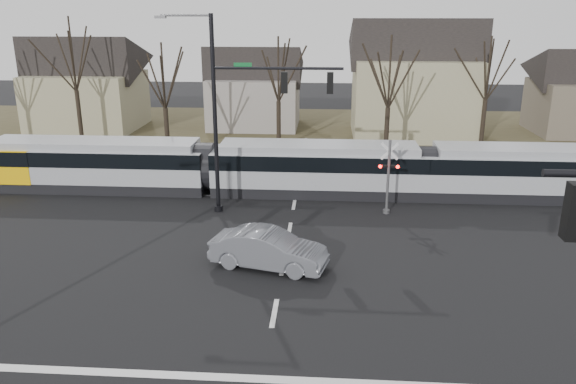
{
  "coord_description": "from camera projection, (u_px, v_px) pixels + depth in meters",
  "views": [
    {
      "loc": [
        1.72,
        -15.68,
        10.28
      ],
      "look_at": [
        0.0,
        9.0,
        2.3
      ],
      "focal_mm": 35.0,
      "sensor_mm": 36.0,
      "label": 1
    }
  ],
  "objects": [
    {
      "name": "ground",
      "position": [
        269.0,
        345.0,
        18.16
      ],
      "size": [
        140.0,
        140.0,
        0.0
      ],
      "primitive_type": "plane",
      "color": "black"
    },
    {
      "name": "grass_verge",
      "position": [
        306.0,
        136.0,
        48.54
      ],
      "size": [
        140.0,
        28.0,
        0.01
      ],
      "primitive_type": "cube",
      "color": "#38331E",
      "rests_on": "ground"
    },
    {
      "name": "stop_line",
      "position": [
        262.0,
        379.0,
        16.45
      ],
      "size": [
        28.0,
        0.35,
        0.01
      ],
      "primitive_type": "cube",
      "color": "silver",
      "rests_on": "ground"
    },
    {
      "name": "lane_dashes",
      "position": [
        296.0,
        193.0,
        33.35
      ],
      "size": [
        0.18,
        30.0,
        0.01
      ],
      "color": "silver",
      "rests_on": "ground"
    },
    {
      "name": "rail_pair",
      "position": [
        296.0,
        193.0,
        33.15
      ],
      "size": [
        90.0,
        1.52,
        0.06
      ],
      "color": "#59595E",
      "rests_on": "ground"
    },
    {
      "name": "tram",
      "position": [
        315.0,
        167.0,
        32.77
      ],
      "size": [
        39.64,
        2.94,
        3.0
      ],
      "color": "gray",
      "rests_on": "ground"
    },
    {
      "name": "sedan",
      "position": [
        269.0,
        249.0,
        23.44
      ],
      "size": [
        4.02,
        5.7,
        1.61
      ],
      "primitive_type": "imported",
      "rotation": [
        0.0,
        0.0,
        1.32
      ],
      "color": "slate",
      "rests_on": "ground"
    },
    {
      "name": "signal_pole_far",
      "position": [
        246.0,
        106.0,
        28.44
      ],
      "size": [
        9.28,
        0.44,
        10.2
      ],
      "color": "black",
      "rests_on": "ground"
    },
    {
      "name": "rail_crossing_signal",
      "position": [
        388.0,
        179.0,
        29.39
      ],
      "size": [
        1.08,
        0.36,
        4.0
      ],
      "color": "#59595B",
      "rests_on": "ground"
    },
    {
      "name": "tree_row",
      "position": [
        331.0,
        87.0,
        41.17
      ],
      "size": [
        59.2,
        7.2,
        10.0
      ],
      "color": "black",
      "rests_on": "ground"
    },
    {
      "name": "house_a",
      "position": [
        86.0,
        79.0,
        50.39
      ],
      "size": [
        9.72,
        8.64,
        8.6
      ],
      "color": "gray",
      "rests_on": "ground"
    },
    {
      "name": "house_b",
      "position": [
        254.0,
        84.0,
        51.45
      ],
      "size": [
        8.64,
        7.56,
        7.65
      ],
      "color": "gray",
      "rests_on": "ground"
    },
    {
      "name": "house_c",
      "position": [
        414.0,
        74.0,
        47.28
      ],
      "size": [
        10.8,
        8.64,
        10.1
      ],
      "color": "gray",
      "rests_on": "ground"
    }
  ]
}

